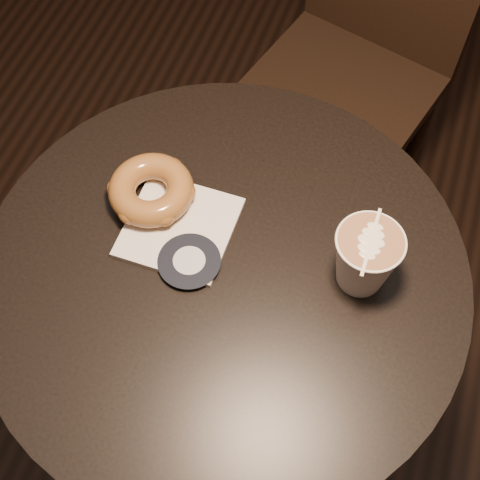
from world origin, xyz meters
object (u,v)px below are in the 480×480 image
Objects in this scene: chair at (367,30)px; pastry_bag at (179,227)px; cafe_table at (226,323)px; latte_cup at (365,260)px; doughnut at (151,190)px.

pastry_bag is at bearing -85.64° from chair.
chair is at bearing 85.10° from cafe_table.
latte_cup reaches higher than pastry_bag.
doughnut is at bearing 152.17° from cafe_table.
doughnut is 0.32m from latte_cup.
cafe_table is 0.76× the size of chair.
cafe_table is 0.28m from doughnut.
pastry_bag is at bearing -178.55° from latte_cup.
doughnut reaches higher than pastry_bag.
latte_cup is at bearing 1.64° from pastry_bag.
chair is 6.49× the size of pastry_bag.
cafe_table is at bearing -27.83° from doughnut.
cafe_table is 0.22m from pastry_bag.
doughnut is at bearing 175.35° from latte_cup.
chair reaches higher than doughnut.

